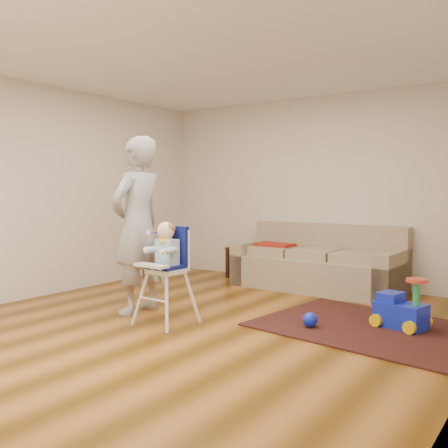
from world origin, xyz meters
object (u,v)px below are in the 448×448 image
Objects in this scene: toy_ball at (310,320)px; sofa at (317,257)px; side_table at (246,262)px; adult at (138,225)px; ride_on_toy at (401,302)px; high_chair at (166,274)px.

sofa is at bearing 112.63° from toy_ball.
adult is (0.21, -2.58, 0.74)m from side_table.
side_table is 0.24× the size of adult.
adult is (-1.85, -0.49, 0.88)m from toy_ball.
toy_ball is (-0.73, -0.51, -0.18)m from ride_on_toy.
adult is at bearing 166.20° from high_chair.
sofa is at bearing 153.15° from adult.
high_chair reaches higher than ride_on_toy.
ride_on_toy is at bearing 34.64° from toy_ball.
ride_on_toy is at bearing 32.71° from high_chair.
side_table is at bearing 163.59° from ride_on_toy.
toy_ball is at bearing 102.96° from adult.
high_chair is (-1.29, -0.66, 0.42)m from toy_ball.
adult is at bearing -113.39° from sofa.
sofa is 4.53× the size of ride_on_toy.
toy_ball is 0.14× the size of high_chair.
adult is at bearing -165.17° from toy_ball.
side_table is (-1.29, 0.24, -0.20)m from sofa.
ride_on_toy is 0.48× the size of high_chair.
side_table is at bearing -177.28° from adult.
side_table is 0.93× the size of ride_on_toy.
adult reaches higher than ride_on_toy.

